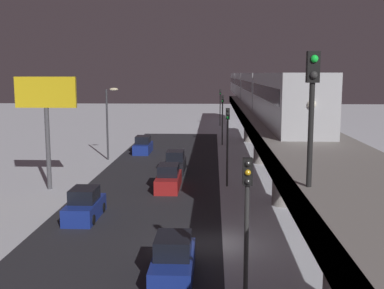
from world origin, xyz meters
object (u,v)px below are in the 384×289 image
Objects in this scene: sedan_black at (175,163)px; traffic_light_distant at (220,102)px; sedan_blue_2 at (173,261)px; subway_train at (252,86)px; traffic_light_mid at (227,135)px; traffic_light_far at (222,113)px; sedan_blue at (85,206)px; commercial_billboard at (46,103)px; traffic_light_near at (247,223)px; rail_signal at (312,96)px; sedan_red at (169,179)px; sedan_blue_3 at (143,146)px.

traffic_light_distant is (-4.70, -39.80, 3.40)m from sedan_black.
sedan_blue_2 is 23.63m from sedan_black.
subway_train is at bearing 63.33° from sedan_black.
traffic_light_mid is 1.00× the size of traffic_light_far.
commercial_billboard is (4.88, -7.57, 6.04)m from sedan_blue.
traffic_light_distant is at bearing -90.00° from traffic_light_near.
subway_train is 8.32× the size of commercial_billboard.
rail_signal is 25.21m from sedan_red.
sedan_red is 6.74m from sedan_black.
sedan_black is 29.07m from traffic_light_near.
traffic_light_distant reaches higher than sedan_red.
sedan_red is (-4.60, -8.09, 0.01)m from sedan_blue.
traffic_light_mid reaches higher than sedan_blue.
sedan_red is (6.43, -23.12, -7.72)m from rail_signal.
sedan_blue_2 and sedan_blue_3 have the same top height.
subway_train is at bearing -112.39° from sedan_blue.
traffic_light_distant is at bearing -90.00° from traffic_light_mid.
sedan_blue is 10.83m from sedan_blue_2.
sedan_red is at bearing 96.11° from sedan_blue_2.
sedan_blue_3 is (6.40, -34.12, -0.00)m from sedan_blue_2.
subway_train is at bearing 99.08° from traffic_light_distant.
sedan_blue_2 is 18.40m from traffic_light_mid.
traffic_light_far is (-9.30, -31.87, 3.41)m from sedan_blue.
traffic_light_far is (-2.90, -40.61, 3.40)m from sedan_blue_2.
commercial_billboard is (11.28, -16.30, 6.03)m from sedan_blue_2.
sedan_blue is at bearing 80.34° from traffic_light_distant.
traffic_light_distant is at bearing -88.57° from rail_signal.
traffic_light_mid is 0.72× the size of commercial_billboard.
traffic_light_mid and traffic_light_distant have the same top height.
sedan_black is at bearing -107.23° from sedan_blue.
traffic_light_near and traffic_light_mid have the same top height.
traffic_light_mid is at bearing 80.77° from sedan_blue_2.
traffic_light_near is 1.00× the size of traffic_light_mid.
sedan_blue_2 is 40.85m from traffic_light_far.
traffic_light_distant is 49.23m from commercial_billboard.
sedan_blue is at bearing -119.62° from sedan_red.
subway_train is at bearing -154.64° from sedan_blue_3.
subway_train is 23.63m from traffic_light_distant.
traffic_light_far is 28.27m from commercial_billboard.
sedan_red is 11.25m from commercial_billboard.
sedan_blue and sedan_black have the same top height.
sedan_blue is at bearing 73.73° from traffic_light_far.
traffic_light_near reaches higher than sedan_red.
traffic_light_far is at bearing -5.15° from subway_train.
sedan_blue is at bearing -55.73° from traffic_light_near.
sedan_blue_3 is 11.84m from traffic_light_far.
traffic_light_distant is (0.00, -22.76, 0.00)m from traffic_light_far.
sedan_black is 0.69× the size of traffic_light_far.
sedan_blue_2 is at bearing -53.67° from rail_signal.
subway_train reaches higher than traffic_light_near.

